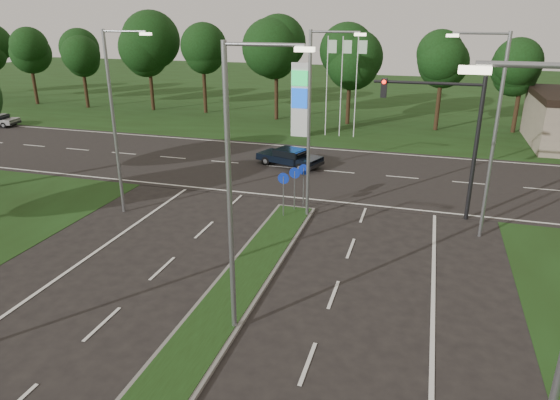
# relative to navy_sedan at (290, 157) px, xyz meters

# --- Properties ---
(verge_far) EXTENTS (160.00, 50.00, 0.02)m
(verge_far) POSITION_rel_navy_sedan_xyz_m (2.45, 30.60, -0.64)
(verge_far) COLOR black
(verge_far) RESTS_ON ground
(cross_road) EXTENTS (160.00, 12.00, 0.02)m
(cross_road) POSITION_rel_navy_sedan_xyz_m (2.45, -0.40, -0.64)
(cross_road) COLOR black
(cross_road) RESTS_ON ground
(median_kerb) EXTENTS (2.00, 26.00, 0.12)m
(median_kerb) POSITION_rel_navy_sedan_xyz_m (2.45, -20.40, -0.58)
(median_kerb) COLOR slate
(median_kerb) RESTS_ON ground
(streetlight_median_near) EXTENTS (2.53, 0.22, 9.00)m
(streetlight_median_near) POSITION_rel_navy_sedan_xyz_m (3.45, -18.40, 4.44)
(streetlight_median_near) COLOR gray
(streetlight_median_near) RESTS_ON ground
(streetlight_median_far) EXTENTS (2.53, 0.22, 9.00)m
(streetlight_median_far) POSITION_rel_navy_sedan_xyz_m (3.45, -8.40, 4.44)
(streetlight_median_far) COLOR gray
(streetlight_median_far) RESTS_ON ground
(streetlight_left_far) EXTENTS (2.53, 0.22, 9.00)m
(streetlight_left_far) POSITION_rel_navy_sedan_xyz_m (-5.85, -10.40, 4.44)
(streetlight_left_far) COLOR gray
(streetlight_left_far) RESTS_ON ground
(streetlight_right_far) EXTENTS (2.53, 0.22, 9.00)m
(streetlight_right_far) POSITION_rel_navy_sedan_xyz_m (11.24, -8.40, 4.44)
(streetlight_right_far) COLOR gray
(streetlight_right_far) RESTS_ON ground
(traffic_signal) EXTENTS (5.10, 0.42, 7.00)m
(traffic_signal) POSITION_rel_navy_sedan_xyz_m (9.63, -6.41, 4.02)
(traffic_signal) COLOR black
(traffic_signal) RESTS_ON ground
(median_signs) EXTENTS (1.16, 1.76, 2.38)m
(median_signs) POSITION_rel_navy_sedan_xyz_m (2.45, -8.00, 1.08)
(median_signs) COLOR gray
(median_signs) RESTS_ON ground
(gas_pylon) EXTENTS (5.80, 1.26, 8.00)m
(gas_pylon) POSITION_rel_navy_sedan_xyz_m (-1.34, 8.64, 2.56)
(gas_pylon) COLOR silver
(gas_pylon) RESTS_ON ground
(treeline_far) EXTENTS (6.00, 6.00, 9.90)m
(treeline_far) POSITION_rel_navy_sedan_xyz_m (2.55, 15.53, 6.19)
(treeline_far) COLOR black
(treeline_far) RESTS_ON ground
(navy_sedan) EXTENTS (4.65, 3.05, 1.19)m
(navy_sedan) POSITION_rel_navy_sedan_xyz_m (0.00, 0.00, 0.00)
(navy_sedan) COLOR black
(navy_sedan) RESTS_ON ground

